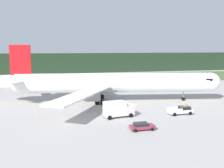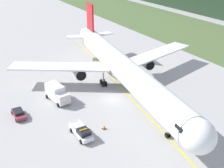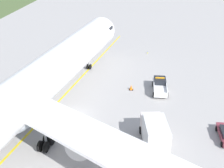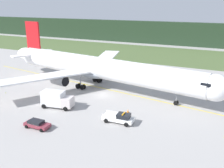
# 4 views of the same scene
# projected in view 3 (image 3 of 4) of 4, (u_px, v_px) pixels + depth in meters

# --- Properties ---
(ground) EXTENTS (320.00, 320.00, 0.00)m
(ground) POSITION_uv_depth(u_px,v_px,m) (74.00, 116.00, 40.86)
(ground) COLOR #A4A09D
(taxiway_centerline_main) EXTENTS (81.18, 12.67, 0.01)m
(taxiway_centerline_main) POSITION_uv_depth(u_px,v_px,m) (35.00, 126.00, 38.63)
(taxiway_centerline_main) COLOR yellow
(taxiway_centerline_main) RESTS_ON ground
(airliner) EXTENTS (60.84, 47.17, 15.19)m
(airliner) POSITION_uv_depth(u_px,v_px,m) (28.00, 92.00, 35.99)
(airliner) COLOR white
(airliner) RESTS_ON ground
(ops_pickup_truck) EXTENTS (5.64, 2.43, 1.94)m
(ops_pickup_truck) POSITION_uv_depth(u_px,v_px,m) (160.00, 86.00, 47.17)
(ops_pickup_truck) COLOR white
(ops_pickup_truck) RESTS_ON ground
(catering_truck) EXTENTS (6.67, 3.57, 3.57)m
(catering_truck) POSITION_uv_depth(u_px,v_px,m) (155.00, 132.00, 34.21)
(catering_truck) COLOR silver
(catering_truck) RESTS_ON ground
(apron_cone) EXTENTS (0.64, 0.64, 0.80)m
(apron_cone) POSITION_uv_depth(u_px,v_px,m) (131.00, 87.00, 47.78)
(apron_cone) COLOR black
(apron_cone) RESTS_ON ground
(taxiway_edge_light_east) EXTENTS (0.12, 0.12, 0.50)m
(taxiway_edge_light_east) POSITION_uv_depth(u_px,v_px,m) (148.00, 52.00, 62.92)
(taxiway_edge_light_east) COLOR yellow
(taxiway_edge_light_east) RESTS_ON ground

